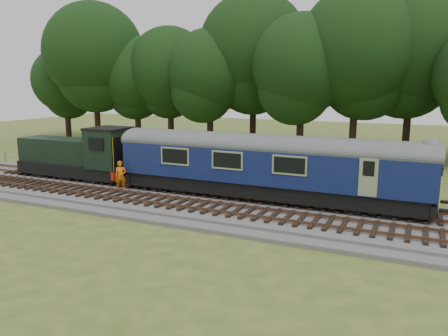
% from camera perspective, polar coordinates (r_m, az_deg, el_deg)
% --- Properties ---
extents(ground, '(120.00, 120.00, 0.00)m').
position_cam_1_polar(ground, '(25.76, -2.79, -4.78)').
color(ground, '#44561F').
rests_on(ground, ground).
extents(ballast, '(70.00, 7.00, 0.35)m').
position_cam_1_polar(ballast, '(25.71, -2.80, -4.41)').
color(ballast, '#4C4C4F').
rests_on(ballast, ground).
extents(track_north, '(67.20, 2.40, 0.21)m').
position_cam_1_polar(track_north, '(26.86, -1.42, -3.20)').
color(track_north, black).
rests_on(track_north, ballast).
extents(track_south, '(67.20, 2.40, 0.21)m').
position_cam_1_polar(track_south, '(24.29, -4.55, -4.77)').
color(track_south, black).
rests_on(track_south, ballast).
extents(fence, '(64.00, 0.12, 1.00)m').
position_cam_1_polar(fence, '(29.69, 1.21, -2.64)').
color(fence, '#6B6054').
rests_on(fence, ground).
extents(tree_line, '(70.00, 8.00, 18.00)m').
position_cam_1_polar(tree_line, '(45.98, 9.94, 2.09)').
color(tree_line, black).
rests_on(tree_line, ground).
extents(dmu_railcar, '(18.05, 2.86, 3.88)m').
position_cam_1_polar(dmu_railcar, '(25.12, 5.51, 0.87)').
color(dmu_railcar, black).
rests_on(dmu_railcar, ground).
extents(shunter_loco, '(8.91, 2.60, 3.38)m').
position_cam_1_polar(shunter_loco, '(32.50, -18.39, 1.54)').
color(shunter_loco, black).
rests_on(shunter_loco, ground).
extents(worker, '(0.83, 0.79, 1.91)m').
position_cam_1_polar(worker, '(28.01, -13.35, -1.03)').
color(worker, '#DA5E0B').
rests_on(worker, ballast).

